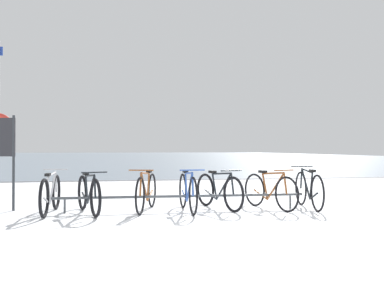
{
  "coord_description": "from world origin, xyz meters",
  "views": [
    {
      "loc": [
        -2.15,
        -6.42,
        1.21
      ],
      "look_at": [
        -0.43,
        3.36,
        1.31
      ],
      "focal_mm": 40.72,
      "sensor_mm": 36.0,
      "label": 1
    }
  ],
  "objects_px": {
    "bicycle_3": "(188,192)",
    "bicycle_0": "(51,194)",
    "bicycle_6": "(309,189)",
    "bicycle_5": "(270,191)",
    "bicycle_1": "(89,194)",
    "info_sign": "(1,146)",
    "bicycle_4": "(219,191)",
    "bicycle_2": "(146,192)"
  },
  "relations": [
    {
      "from": "bicycle_5",
      "to": "bicycle_4",
      "type": "bearing_deg",
      "value": 169.9
    },
    {
      "from": "bicycle_1",
      "to": "bicycle_5",
      "type": "bearing_deg",
      "value": -0.16
    },
    {
      "from": "bicycle_2",
      "to": "bicycle_3",
      "type": "height_order",
      "value": "bicycle_3"
    },
    {
      "from": "bicycle_1",
      "to": "bicycle_2",
      "type": "height_order",
      "value": "bicycle_2"
    },
    {
      "from": "bicycle_3",
      "to": "bicycle_0",
      "type": "bearing_deg",
      "value": 175.88
    },
    {
      "from": "bicycle_6",
      "to": "info_sign",
      "type": "relative_size",
      "value": 0.93
    },
    {
      "from": "bicycle_0",
      "to": "bicycle_5",
      "type": "bearing_deg",
      "value": -1.85
    },
    {
      "from": "bicycle_3",
      "to": "bicycle_4",
      "type": "xyz_separation_m",
      "value": [
        0.66,
        0.23,
        -0.01
      ]
    },
    {
      "from": "bicycle_3",
      "to": "info_sign",
      "type": "distance_m",
      "value": 3.73
    },
    {
      "from": "info_sign",
      "to": "bicycle_4",
      "type": "bearing_deg",
      "value": -7.13
    },
    {
      "from": "bicycle_2",
      "to": "bicycle_6",
      "type": "bearing_deg",
      "value": -3.17
    },
    {
      "from": "bicycle_6",
      "to": "bicycle_5",
      "type": "bearing_deg",
      "value": 178.47
    },
    {
      "from": "bicycle_2",
      "to": "bicycle_4",
      "type": "distance_m",
      "value": 1.44
    },
    {
      "from": "bicycle_2",
      "to": "bicycle_5",
      "type": "bearing_deg",
      "value": -3.71
    },
    {
      "from": "bicycle_3",
      "to": "bicycle_5",
      "type": "distance_m",
      "value": 1.67
    },
    {
      "from": "bicycle_5",
      "to": "info_sign",
      "type": "bearing_deg",
      "value": 172.3
    },
    {
      "from": "bicycle_4",
      "to": "bicycle_1",
      "type": "bearing_deg",
      "value": -176.16
    },
    {
      "from": "bicycle_4",
      "to": "bicycle_5",
      "type": "distance_m",
      "value": 1.02
    },
    {
      "from": "bicycle_3",
      "to": "bicycle_4",
      "type": "height_order",
      "value": "bicycle_3"
    },
    {
      "from": "bicycle_2",
      "to": "bicycle_3",
      "type": "bearing_deg",
      "value": -14.93
    },
    {
      "from": "bicycle_3",
      "to": "bicycle_6",
      "type": "bearing_deg",
      "value": 0.61
    },
    {
      "from": "bicycle_3",
      "to": "bicycle_5",
      "type": "height_order",
      "value": "bicycle_3"
    },
    {
      "from": "bicycle_4",
      "to": "bicycle_0",
      "type": "bearing_deg",
      "value": -179.24
    },
    {
      "from": "bicycle_3",
      "to": "bicycle_5",
      "type": "bearing_deg",
      "value": 1.64
    },
    {
      "from": "bicycle_1",
      "to": "bicycle_0",
      "type": "bearing_deg",
      "value": 169.71
    },
    {
      "from": "info_sign",
      "to": "bicycle_0",
      "type": "bearing_deg",
      "value": -29.56
    },
    {
      "from": "bicycle_2",
      "to": "info_sign",
      "type": "bearing_deg",
      "value": 168.85
    },
    {
      "from": "bicycle_3",
      "to": "bicycle_4",
      "type": "distance_m",
      "value": 0.7
    },
    {
      "from": "bicycle_0",
      "to": "bicycle_1",
      "type": "relative_size",
      "value": 1.08
    },
    {
      "from": "bicycle_1",
      "to": "info_sign",
      "type": "relative_size",
      "value": 0.9
    },
    {
      "from": "bicycle_1",
      "to": "bicycle_4",
      "type": "xyz_separation_m",
      "value": [
        2.51,
        0.17,
        0.0
      ]
    },
    {
      "from": "bicycle_6",
      "to": "info_sign",
      "type": "bearing_deg",
      "value": 173.12
    },
    {
      "from": "bicycle_5",
      "to": "bicycle_6",
      "type": "bearing_deg",
      "value": -1.53
    },
    {
      "from": "bicycle_1",
      "to": "bicycle_4",
      "type": "relative_size",
      "value": 1.0
    },
    {
      "from": "bicycle_1",
      "to": "bicycle_6",
      "type": "xyz_separation_m",
      "value": [
        4.32,
        -0.03,
        0.02
      ]
    },
    {
      "from": "bicycle_2",
      "to": "bicycle_6",
      "type": "relative_size",
      "value": 1.0
    },
    {
      "from": "bicycle_4",
      "to": "bicycle_3",
      "type": "bearing_deg",
      "value": -161.19
    },
    {
      "from": "bicycle_3",
      "to": "bicycle_6",
      "type": "xyz_separation_m",
      "value": [
        2.47,
        0.03,
        0.01
      ]
    },
    {
      "from": "bicycle_2",
      "to": "bicycle_6",
      "type": "height_order",
      "value": "bicycle_6"
    },
    {
      "from": "bicycle_6",
      "to": "info_sign",
      "type": "xyz_separation_m",
      "value": [
        -6.02,
        0.73,
        0.86
      ]
    },
    {
      "from": "bicycle_1",
      "to": "bicycle_2",
      "type": "relative_size",
      "value": 0.97
    },
    {
      "from": "bicycle_0",
      "to": "bicycle_5",
      "type": "relative_size",
      "value": 1.1
    }
  ]
}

